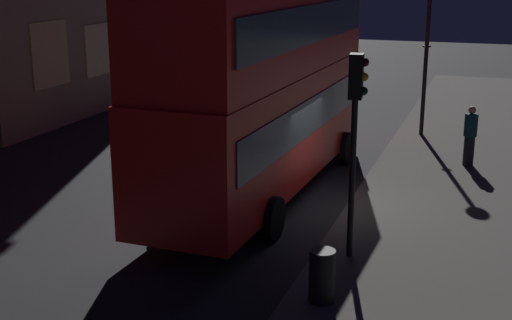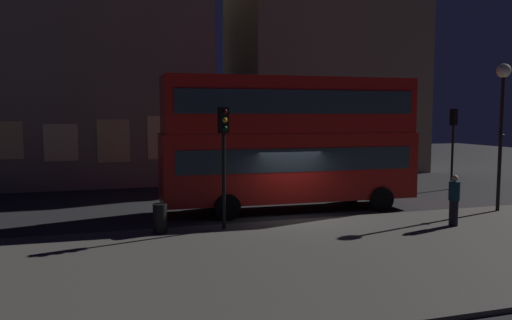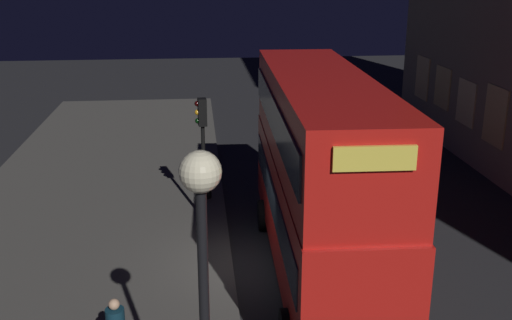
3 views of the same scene
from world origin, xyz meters
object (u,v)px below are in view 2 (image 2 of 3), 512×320
object	(u,v)px
pedestrian	(454,200)
street_lamp	(502,101)
litter_bin	(160,218)
traffic_light_far_side	(453,132)
double_decker_bus	(290,137)
traffic_light_near_kerb	(224,142)

from	to	relation	value
pedestrian	street_lamp	bearing A→B (deg)	-115.55
pedestrian	litter_bin	distance (m)	9.91
traffic_light_far_side	pedestrian	bearing A→B (deg)	41.47
double_decker_bus	pedestrian	distance (m)	6.68
double_decker_bus	traffic_light_near_kerb	distance (m)	4.57
street_lamp	pedestrian	world-z (taller)	street_lamp
pedestrian	traffic_light_far_side	bearing A→B (deg)	-90.10
traffic_light_near_kerb	litter_bin	distance (m)	3.21
double_decker_bus	litter_bin	world-z (taller)	double_decker_bus
double_decker_bus	traffic_light_far_side	bearing A→B (deg)	17.59
street_lamp	litter_bin	bearing A→B (deg)	179.21
pedestrian	litter_bin	xyz separation A→B (m)	(-9.71, 1.92, -0.42)
traffic_light_near_kerb	street_lamp	size ratio (longest dim) A/B	0.70
traffic_light_near_kerb	double_decker_bus	bearing A→B (deg)	35.04
street_lamp	pedestrian	distance (m)	5.19
double_decker_bus	traffic_light_far_side	size ratio (longest dim) A/B	2.50
pedestrian	litter_bin	world-z (taller)	pedestrian
double_decker_bus	pedestrian	bearing A→B (deg)	-47.78
street_lamp	pedestrian	xyz separation A→B (m)	(-3.48, -1.73, -3.43)
double_decker_bus	traffic_light_near_kerb	size ratio (longest dim) A/B	2.61
traffic_light_far_side	traffic_light_near_kerb	bearing A→B (deg)	12.90
street_lamp	pedestrian	bearing A→B (deg)	-153.51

